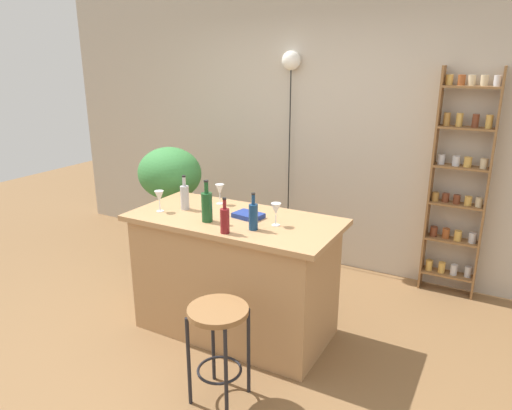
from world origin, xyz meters
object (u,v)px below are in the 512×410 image
Objects in this scene: wine_glass_center at (276,210)px; cookbook at (248,215)px; potted_plant at (170,178)px; bottle_vinegar at (253,216)px; plant_stool at (174,251)px; bottle_sauce_amber at (185,197)px; pendant_globe_light at (291,65)px; bar_stool at (218,331)px; spice_shelf at (459,184)px; bottle_spirits_clear at (207,206)px; bottle_wine_red at (225,220)px; wine_glass_right at (159,197)px; wine_glass_left at (220,190)px.

cookbook is at bearing 168.29° from wine_glass_center.
potted_plant is 3.23× the size of bottle_vinegar.
plant_stool is at bearing 149.37° from bottle_vinegar.
wine_glass_center is (0.10, 0.15, 0.02)m from bottle_vinegar.
pendant_globe_light reaches higher than bottle_sauce_amber.
bar_stool is 1.19m from bottle_sauce_amber.
spice_shelf is 2.64m from potted_plant.
bar_stool is 2.53m from spice_shelf.
bottle_spirits_clear is 1.24× the size of bottle_wine_red.
wine_glass_center and wine_glass_right have the same top height.
wine_glass_center is (1.47, -0.66, 0.85)m from plant_stool.
wine_glass_left is (-0.15, 0.41, 0.00)m from bottle_spirits_clear.
potted_plant reaches higher than bottle_sauce_amber.
wine_glass_left is 0.49m from wine_glass_right.
plant_stool is 1.55× the size of bottle_sauce_amber.
pendant_globe_light is (0.18, 1.55, 0.96)m from bottle_sauce_amber.
spice_shelf is at bearing 40.00° from wine_glass_right.
wine_glass_center is at bearing 18.72° from bottle_spirits_clear.
bottle_sauce_amber is 0.35m from bottle_spirits_clear.
potted_plant is (-2.50, -0.85, -0.05)m from spice_shelf.
wine_glass_left is (0.84, -0.41, 0.09)m from potted_plant.
bar_stool is 3.06× the size of cookbook.
plant_stool is at bearing -161.25° from spice_shelf.
wine_glass_left is 1.00× the size of wine_glass_center.
bottle_vinegar reaches higher than bottle_wine_red.
spice_shelf reaches higher than bottle_spirits_clear.
wine_glass_left reaches higher than plant_stool.
spice_shelf is 2.37m from bottle_sauce_amber.
pendant_globe_light is (-0.38, 1.85, 0.97)m from bottle_wine_red.
spice_shelf is 7.45× the size of bottle_sauce_amber.
wine_glass_center is (0.02, 0.73, 0.58)m from bar_stool.
wine_glass_center is 0.94m from wine_glass_right.
wine_glass_center is (0.24, 0.30, 0.02)m from bottle_wine_red.
bottle_spirits_clear reaches higher than wine_glass_center.
wine_glass_right reaches higher than cookbook.
bottle_sauce_amber is at bearing -123.29° from wine_glass_left.
wine_glass_center is at bearing 0.25° from bottle_sauce_amber.
spice_shelf is at bearing 55.51° from wine_glass_center.
spice_shelf reaches higher than potted_plant.
bottle_sauce_amber is (0.68, -0.66, 0.08)m from potted_plant.
bottle_spirits_clear reaches higher than cookbook.
pendant_globe_light reaches higher than wine_glass_center.
wine_glass_center is 0.08× the size of pendant_globe_light.
spice_shelf is 7.68× the size of bottle_vinegar.
bottle_spirits_clear reaches higher than wine_glass_right.
bottle_spirits_clear reaches higher than plant_stool.
bottle_sauce_amber is 1.65× the size of wine_glass_left.
wine_glass_left reaches higher than cookbook.
pendant_globe_light is (-0.51, 1.70, 0.97)m from bottle_vinegar.
plant_stool is at bearing 135.59° from bottle_sauce_amber.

